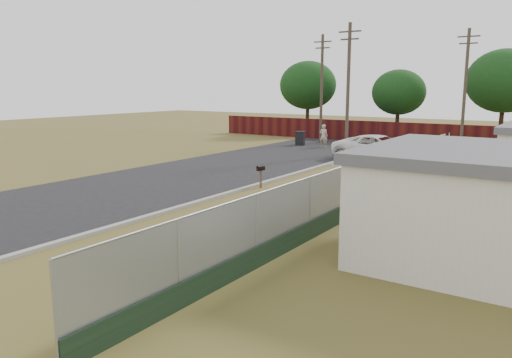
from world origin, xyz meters
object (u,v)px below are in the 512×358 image
Objects in this scene: mailbox at (261,170)px; trash_bin at (300,138)px; pickup_truck at (380,148)px; fire_hydrant at (186,256)px; pedestrian at (324,136)px.

trash_bin is (-6.92, 16.46, -0.27)m from mailbox.
pickup_truck is at bearing 81.70° from mailbox.
pickup_truck is at bearing 97.15° from fire_hydrant.
mailbox is 0.18× the size of pickup_truck.
mailbox is at bearing -67.20° from trash_bin.
fire_hydrant is 27.94m from pedestrian.
trash_bin is (-8.58, 5.05, -0.25)m from pickup_truck.
trash_bin is (-11.29, 26.68, 0.14)m from fire_hydrant.
pedestrian reaches higher than pickup_truck.
trash_bin is (-2.23, 0.25, -0.32)m from pedestrian.
pedestrian is (-6.35, 4.79, 0.07)m from pickup_truck.
fire_hydrant is at bearing -166.50° from pickup_truck.
pickup_truck is 7.96m from pedestrian.
pedestrian is at bearing 59.31° from pickup_truck.
trash_bin is at bearing 112.80° from mailbox.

